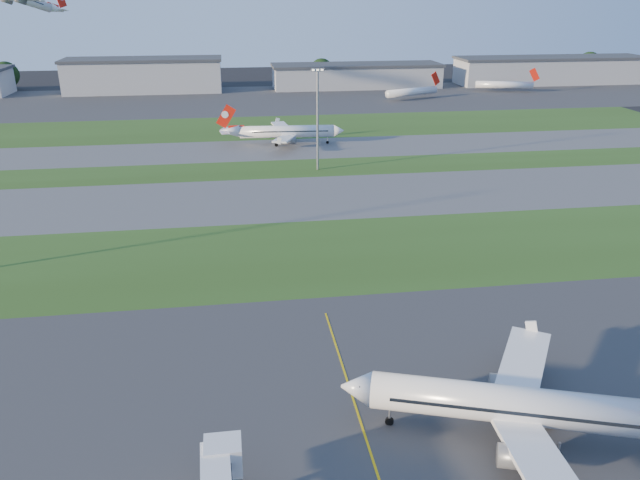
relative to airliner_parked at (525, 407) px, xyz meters
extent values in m
plane|color=black|center=(-20.82, 0.01, -4.15)|extent=(700.00, 700.00, 0.00)
cube|color=#333335|center=(-20.82, 0.01, -4.15)|extent=(300.00, 70.00, 0.01)
cube|color=#2E4918|center=(-20.82, 52.01, -4.15)|extent=(300.00, 34.00, 0.01)
cube|color=#515154|center=(-20.82, 85.01, -4.15)|extent=(300.00, 32.00, 0.01)
cube|color=#2E4918|center=(-20.82, 110.01, -4.15)|extent=(300.00, 18.00, 0.01)
cube|color=#515154|center=(-20.82, 132.01, -4.15)|extent=(300.00, 26.00, 0.01)
cube|color=#2E4918|center=(-20.82, 165.01, -4.15)|extent=(300.00, 40.00, 0.01)
cube|color=#333335|center=(-20.82, 225.01, -4.15)|extent=(400.00, 80.00, 0.01)
cube|color=gold|center=(-15.82, 0.01, -4.15)|extent=(0.25, 60.00, 0.02)
cube|color=white|center=(-30.32, -2.59, -0.15)|extent=(3.40, 3.00, 3.00)
cylinder|color=white|center=(-0.35, 0.12, 0.12)|extent=(30.11, 13.54, 3.86)
cube|color=white|center=(-2.02, -7.91, -0.39)|extent=(5.86, 15.59, 1.57)
cube|color=white|center=(3.25, 7.49, -0.39)|extent=(12.13, 15.29, 1.57)
cylinder|color=slate|center=(-2.74, -5.30, -1.51)|extent=(4.80, 3.60, 2.34)
cylinder|color=slate|center=(1.08, 5.86, -1.51)|extent=(4.80, 3.60, 2.34)
cylinder|color=white|center=(-10.94, 138.03, -0.16)|extent=(28.67, 5.45, 3.61)
cube|color=red|center=(-28.95, 139.20, 4.68)|extent=(6.17, 0.73, 7.19)
cube|color=white|center=(-11.39, 145.68, -0.64)|extent=(6.75, 14.78, 1.47)
cube|color=white|center=(-12.38, 130.51, -0.64)|extent=(8.41, 14.87, 1.47)
cylinder|color=slate|center=(-10.11, 143.50, -1.68)|extent=(4.12, 2.44, 2.18)
cylinder|color=slate|center=(-10.82, 132.50, -1.68)|extent=(4.12, 2.44, 2.18)
cylinder|color=slate|center=(-97.76, 197.38, 36.10)|extent=(4.04, 3.93, 2.00)
cylinder|color=slate|center=(-104.53, 204.84, 36.10)|extent=(4.04, 3.93, 2.00)
cylinder|color=white|center=(50.54, 215.78, -0.95)|extent=(25.24, 12.92, 3.20)
cube|color=red|center=(62.55, 220.77, 3.85)|extent=(4.89, 2.26, 6.16)
cylinder|color=white|center=(99.19, 230.80, -0.95)|extent=(25.85, 10.38, 3.20)
cube|color=red|center=(111.67, 227.15, 3.85)|extent=(5.05, 1.74, 6.16)
cylinder|color=gray|center=(-5.82, 108.01, 8.35)|extent=(0.60, 0.60, 25.00)
cube|color=gray|center=(-5.82, 108.01, 21.25)|extent=(3.20, 0.50, 0.80)
cube|color=#FFF2CC|center=(-5.82, 108.01, 21.25)|extent=(2.80, 0.70, 0.35)
cube|color=#9FA1A7|center=(-65.82, 255.01, 2.85)|extent=(70.00, 22.00, 14.00)
cube|color=#383A3F|center=(-65.82, 255.01, 10.45)|extent=(71.40, 23.00, 1.20)
cube|color=#9FA1A7|center=(34.18, 255.01, 0.85)|extent=(80.00, 22.00, 10.00)
cube|color=#383A3F|center=(34.18, 255.01, 6.45)|extent=(81.60, 23.00, 1.20)
cube|color=#9FA1A7|center=(134.18, 255.01, 1.85)|extent=(95.00, 22.00, 12.00)
cube|color=#383A3F|center=(134.18, 255.01, 8.45)|extent=(96.90, 23.00, 1.20)
cylinder|color=black|center=(-130.82, 270.01, -1.95)|extent=(1.00, 1.00, 4.40)
sphere|color=black|center=(-130.82, 270.01, 3.00)|extent=(12.10, 12.10, 12.10)
cylinder|color=black|center=(-40.82, 266.01, -2.35)|extent=(1.00, 1.00, 3.60)
sphere|color=black|center=(-40.82, 266.01, 1.70)|extent=(9.90, 9.90, 9.90)
cylinder|color=black|center=(19.18, 269.01, -2.05)|extent=(1.00, 1.00, 4.20)
sphere|color=black|center=(19.18, 269.01, 2.67)|extent=(11.55, 11.55, 11.55)
cylinder|color=black|center=(94.18, 267.01, -2.25)|extent=(1.00, 1.00, 3.80)
sphere|color=black|center=(94.18, 267.01, 2.02)|extent=(10.45, 10.45, 10.45)
cylinder|color=black|center=(164.18, 271.01, -1.85)|extent=(1.00, 1.00, 4.60)
sphere|color=black|center=(164.18, 271.01, 3.32)|extent=(12.65, 12.65, 12.65)
camera|label=1|loc=(-28.17, -48.80, 39.14)|focal=35.00mm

